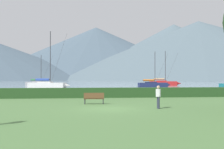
% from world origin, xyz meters
% --- Properties ---
extents(ground_plane, '(1000.00, 1000.00, 0.00)m').
position_xyz_m(ground_plane, '(0.00, 0.00, 0.00)').
color(ground_plane, '#517A42').
extents(harbor_water, '(320.00, 246.00, 0.00)m').
position_xyz_m(harbor_water, '(0.00, 137.00, 0.00)').
color(harbor_water, '#8499A8').
rests_on(harbor_water, ground_plane).
extents(hedge_line, '(80.00, 1.20, 1.10)m').
position_xyz_m(hedge_line, '(0.00, 11.00, 0.55)').
color(hedge_line, '#284C23').
rests_on(hedge_line, ground_plane).
extents(sailboat_slip_3, '(7.93, 2.40, 8.58)m').
position_xyz_m(sailboat_slip_3, '(15.02, 43.70, 0.65)').
color(sailboat_slip_3, navy).
rests_on(sailboat_slip_3, harbor_water).
extents(sailboat_slip_4, '(8.31, 3.91, 8.65)m').
position_xyz_m(sailboat_slip_4, '(-13.87, 57.30, 0.67)').
color(sailboat_slip_4, '#9E9EA3').
rests_on(sailboat_slip_4, harbor_water).
extents(sailboat_slip_5, '(9.03, 4.32, 12.11)m').
position_xyz_m(sailboat_slip_5, '(-9.14, 38.51, 0.75)').
color(sailboat_slip_5, white).
rests_on(sailboat_slip_5, harbor_water).
extents(sailboat_slip_6, '(9.29, 4.59, 10.12)m').
position_xyz_m(sailboat_slip_6, '(21.71, 56.93, 0.75)').
color(sailboat_slip_6, red).
rests_on(sailboat_slip_6, harbor_water).
extents(park_bench_near_path, '(1.73, 0.59, 0.95)m').
position_xyz_m(park_bench_near_path, '(-0.87, 3.62, 0.53)').
color(park_bench_near_path, brown).
rests_on(park_bench_near_path, ground_plane).
extents(person_standing_walker, '(0.36, 0.57, 1.65)m').
position_xyz_m(person_standing_walker, '(3.57, -0.23, 0.97)').
color(person_standing_walker, '#2D3347').
rests_on(person_standing_walker, ground_plane).
extents(distant_hill_west_ridge, '(275.35, 275.35, 73.41)m').
position_xyz_m(distant_hill_west_ridge, '(117.74, 320.62, 36.70)').
color(distant_hill_west_ridge, slate).
rests_on(distant_hill_west_ridge, ground_plane).
extents(distant_hill_east_ridge, '(340.89, 340.89, 69.72)m').
position_xyz_m(distant_hill_east_ridge, '(134.30, 281.80, 34.86)').
color(distant_hill_east_ridge, slate).
rests_on(distant_hill_east_ridge, ground_plane).
extents(distant_hill_far_shoulder, '(332.32, 332.32, 77.52)m').
position_xyz_m(distant_hill_far_shoulder, '(17.72, 375.21, 38.76)').
color(distant_hill_far_shoulder, '#4C6070').
rests_on(distant_hill_far_shoulder, ground_plane).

